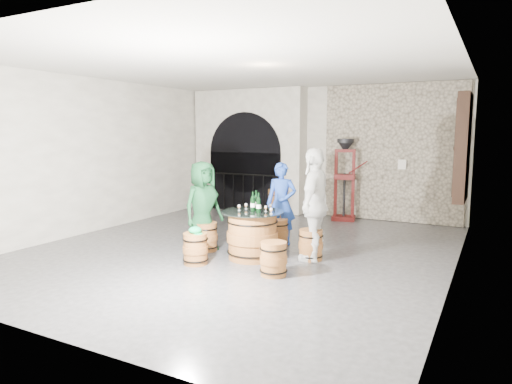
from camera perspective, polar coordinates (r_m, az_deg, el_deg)
The scene contains 31 objects.
ground at distance 8.26m, azimuth -1.85°, elevation -7.16°, with size 8.00×8.00×0.00m, color #303033.
wall_back at distance 11.64m, azimuth 8.00°, elevation 5.05°, with size 8.00×8.00×0.00m, color silver.
wall_front at distance 4.96m, azimuth -25.56°, elevation 1.04°, with size 8.00×8.00×0.00m, color silver.
wall_left at distance 10.20m, azimuth -19.25°, elevation 4.35°, with size 8.00×8.00×0.00m, color silver.
wall_right at distance 6.96m, azimuth 24.00°, elevation 2.80°, with size 8.00×8.00×0.00m, color silver.
ceiling at distance 8.06m, azimuth -1.95°, elevation 15.42°, with size 8.00×8.00×0.00m, color beige.
stone_facing_panel at distance 11.09m, azimuth 16.69°, elevation 4.68°, with size 3.20×0.12×3.18m, color #AB9F88.
arched_opening at distance 12.19m, azimuth -0.89°, elevation 5.15°, with size 3.10×0.60×3.19m.
shuttered_window at distance 9.35m, azimuth 24.40°, elevation 5.07°, with size 0.23×1.10×2.00m.
barrel_table at distance 7.58m, azimuth -0.44°, elevation -5.42°, with size 1.03×1.03×0.80m.
barrel_stool_left at distance 8.15m, azimuth -6.23°, elevation -5.58°, with size 0.41×0.41×0.51m.
barrel_stool_far at distance 8.45m, azimuth 2.70°, elevation -5.07°, with size 0.41×0.41×0.51m.
barrel_stool_right at distance 7.60m, azimuth 6.86°, elevation -6.57°, with size 0.41×0.41×0.51m.
barrel_stool_near_right at distance 6.74m, azimuth 2.20°, elevation -8.35°, with size 0.41×0.41×0.51m.
barrel_stool_near_left at distance 7.36m, azimuth -7.58°, elevation -7.04°, with size 0.41×0.41×0.51m.
green_cap at distance 7.29m, azimuth -7.60°, elevation -4.76°, with size 0.25×0.21×0.11m.
person_green at distance 8.09m, azimuth -6.67°, elevation -1.77°, with size 0.78×0.50×1.59m, color #10391C.
person_blue at distance 8.50m, azimuth 3.20°, elevation -1.45°, with size 0.56×0.37×1.54m, color #1C3C9A.
person_white at distance 7.46m, azimuth 7.35°, elevation -1.54°, with size 1.08×0.45×1.85m, color silver.
wine_bottle_left at distance 7.50m, azimuth -0.40°, elevation -1.42°, with size 0.08×0.08×0.32m.
wine_bottle_center at distance 7.38m, azimuth 0.32°, elevation -1.58°, with size 0.08×0.08×0.32m.
wine_bottle_right at distance 7.67m, azimuth 0.01°, elevation -1.22°, with size 0.08×0.08×0.32m.
tasting_glass_a at distance 7.58m, azimuth -2.12°, elevation -1.97°, with size 0.05×0.05×0.10m, color #BF6425, non-canonical shape.
tasting_glass_b at distance 7.48m, azimuth 1.22°, elevation -2.09°, with size 0.05×0.05×0.10m, color #BF6425, non-canonical shape.
tasting_glass_c at distance 7.80m, azimuth -0.52°, elevation -1.69°, with size 0.05×0.05×0.10m, color #BF6425, non-canonical shape.
tasting_glass_d at distance 7.66m, azimuth 1.83°, elevation -1.86°, with size 0.05×0.05×0.10m, color #BF6425, non-canonical shape.
tasting_glass_e at distance 7.27m, azimuth 1.92°, elevation -2.38°, with size 0.05×0.05×0.10m, color #BF6425, non-canonical shape.
tasting_glass_f at distance 7.71m, azimuth -1.25°, elevation -1.79°, with size 0.05×0.05×0.10m, color #BF6425, non-canonical shape.
side_barrel at distance 11.35m, azimuth 2.68°, elevation -1.38°, with size 0.50×0.50×0.67m.
corking_press at distance 10.93m, azimuth 11.03°, elevation 2.32°, with size 0.83×0.53×1.93m.
control_box at distance 10.98m, azimuth 17.84°, elevation 3.30°, with size 0.18×0.10×0.22m, color silver.
Camera 1 is at (3.98, -6.92, 2.10)m, focal length 32.00 mm.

